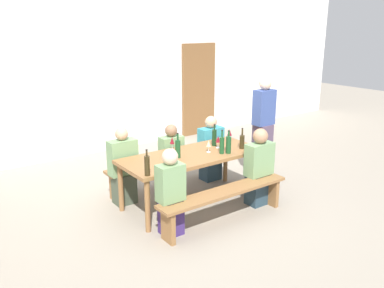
{
  "coord_description": "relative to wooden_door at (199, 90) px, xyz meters",
  "views": [
    {
      "loc": [
        -3.2,
        -4.42,
        2.53
      ],
      "look_at": [
        0.0,
        0.0,
        0.9
      ],
      "focal_mm": 37.92,
      "sensor_mm": 36.0,
      "label": 1
    }
  ],
  "objects": [
    {
      "name": "bench_near",
      "position": [
        -2.41,
        -3.79,
        -0.7
      ],
      "size": [
        1.96,
        0.3,
        0.45
      ],
      "color": "olive",
      "rests_on": "ground"
    },
    {
      "name": "wine_glass_4",
      "position": [
        -2.86,
        -3.24,
        -0.19
      ],
      "size": [
        0.08,
        0.08,
        0.15
      ],
      "color": "silver",
      "rests_on": "tasting_table"
    },
    {
      "name": "wine_bottle_1",
      "position": [
        -2.66,
        -3.07,
        -0.17
      ],
      "size": [
        0.07,
        0.07,
        0.35
      ],
      "color": "#194723",
      "rests_on": "tasting_table"
    },
    {
      "name": "tasting_table",
      "position": [
        -2.41,
        -3.06,
        -0.38
      ],
      "size": [
        2.06,
        0.86,
        0.75
      ],
      "color": "olive",
      "rests_on": "ground"
    },
    {
      "name": "seated_guest_far_0",
      "position": [
        -3.2,
        -2.48,
        -0.52
      ],
      "size": [
        0.41,
        0.24,
        1.14
      ],
      "rotation": [
        0.0,
        0.0,
        -1.57
      ],
      "color": "#424D3B",
      "rests_on": "ground"
    },
    {
      "name": "wine_bottle_2",
      "position": [
        -1.96,
        -3.33,
        -0.17
      ],
      "size": [
        0.07,
        0.07,
        0.34
      ],
      "color": "#194723",
      "rests_on": "tasting_table"
    },
    {
      "name": "back_wall",
      "position": [
        -2.41,
        0.14,
        0.55
      ],
      "size": [
        14.0,
        0.2,
        3.2
      ],
      "primitive_type": "cube",
      "color": "white",
      "rests_on": "ground"
    },
    {
      "name": "wooden_door",
      "position": [
        0.0,
        0.0,
        0.0
      ],
      "size": [
        0.9,
        0.06,
        2.1
      ],
      "primitive_type": "cube",
      "color": "brown",
      "rests_on": "ground"
    },
    {
      "name": "wine_bottle_3",
      "position": [
        -3.34,
        -3.42,
        -0.17
      ],
      "size": [
        0.07,
        0.07,
        0.33
      ],
      "color": "#332814",
      "rests_on": "tasting_table"
    },
    {
      "name": "wine_bottle_0",
      "position": [
        -2.05,
        -3.28,
        -0.17
      ],
      "size": [
        0.07,
        0.07,
        0.35
      ],
      "color": "#194723",
      "rests_on": "tasting_table"
    },
    {
      "name": "wine_glass_0",
      "position": [
        -2.16,
        -3.12,
        -0.18
      ],
      "size": [
        0.07,
        0.07,
        0.18
      ],
      "color": "silver",
      "rests_on": "tasting_table"
    },
    {
      "name": "standing_host",
      "position": [
        -0.97,
        -3.03,
        -0.21
      ],
      "size": [
        0.34,
        0.24,
        1.72
      ],
      "rotation": [
        0.0,
        0.0,
        3.14
      ],
      "color": "#524157",
      "rests_on": "ground"
    },
    {
      "name": "bench_far",
      "position": [
        -2.41,
        -2.33,
        -0.7
      ],
      "size": [
        1.96,
        0.3,
        0.45
      ],
      "color": "olive",
      "rests_on": "ground"
    },
    {
      "name": "seated_guest_near_0",
      "position": [
        -3.15,
        -3.64,
        -0.52
      ],
      "size": [
        0.33,
        0.24,
        1.11
      ],
      "rotation": [
        0.0,
        0.0,
        1.57
      ],
      "color": "#3B2767",
      "rests_on": "ground"
    },
    {
      "name": "wine_glass_2",
      "position": [
        -1.91,
        -3.04,
        -0.17
      ],
      "size": [
        0.07,
        0.07,
        0.18
      ],
      "color": "silver",
      "rests_on": "tasting_table"
    },
    {
      "name": "seated_guest_far_1",
      "position": [
        -2.38,
        -2.48,
        -0.55
      ],
      "size": [
        0.36,
        0.24,
        1.06
      ],
      "rotation": [
        0.0,
        0.0,
        -1.57
      ],
      "color": "#50326E",
      "rests_on": "ground"
    },
    {
      "name": "ground_plane",
      "position": [
        -2.41,
        -3.06,
        -1.05
      ],
      "size": [
        24.0,
        24.0,
        0.0
      ],
      "primitive_type": "plane",
      "color": "gray"
    },
    {
      "name": "seated_guest_near_1",
      "position": [
        -1.65,
        -3.64,
        -0.51
      ],
      "size": [
        0.42,
        0.24,
        1.13
      ],
      "rotation": [
        0.0,
        0.0,
        1.57
      ],
      "color": "#273D4B",
      "rests_on": "ground"
    },
    {
      "name": "wine_bottle_5",
      "position": [
        -1.65,
        -3.27,
        -0.19
      ],
      "size": [
        0.07,
        0.07,
        0.31
      ],
      "color": "#332814",
      "rests_on": "tasting_table"
    },
    {
      "name": "wine_glass_3",
      "position": [
        -2.52,
        -2.71,
        -0.17
      ],
      "size": [
        0.07,
        0.07,
        0.19
      ],
      "color": "silver",
      "rests_on": "tasting_table"
    },
    {
      "name": "seated_guest_far_2",
      "position": [
        -1.61,
        -2.48,
        -0.54
      ],
      "size": [
        0.41,
        0.24,
        1.09
      ],
      "rotation": [
        0.0,
        0.0,
        -1.57
      ],
      "color": "#2A4556",
      "rests_on": "ground"
    },
    {
      "name": "wine_glass_1",
      "position": [
        -1.55,
        -2.87,
        -0.16
      ],
      "size": [
        0.07,
        0.07,
        0.19
      ],
      "color": "silver",
      "rests_on": "tasting_table"
    },
    {
      "name": "wine_bottle_4",
      "position": [
        -1.89,
        -2.92,
        -0.17
      ],
      "size": [
        0.07,
        0.07,
        0.34
      ],
      "color": "#143319",
      "rests_on": "tasting_table"
    }
  ]
}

